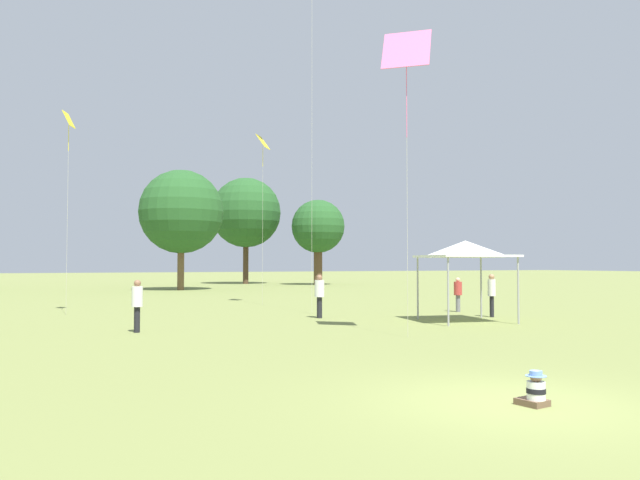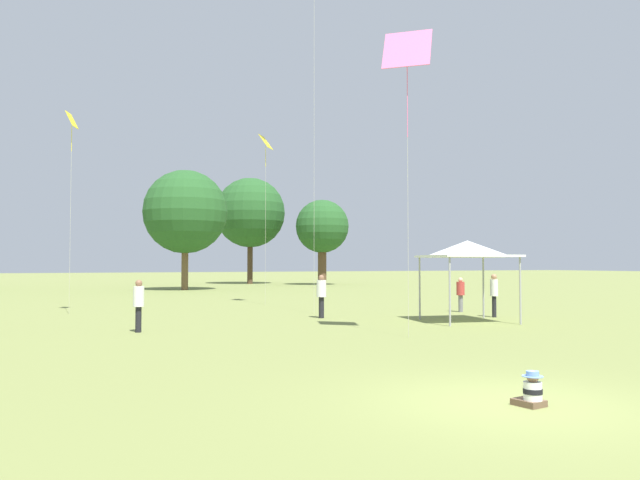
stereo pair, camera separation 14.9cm
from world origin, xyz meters
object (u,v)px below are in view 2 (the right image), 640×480
object	(u,v)px
seated_toddler	(532,391)
kite_2	(72,129)
person_standing_3	(321,292)
distant_tree_1	(185,212)
kite_5	(407,54)
kite_3	(266,147)
distant_tree_3	(250,213)
distant_tree_0	(322,227)
canopy_tent	(467,249)
person_standing_2	(461,292)
person_standing_6	(494,291)
person_standing_5	(139,301)

from	to	relation	value
seated_toddler	kite_2	xyz separation A→B (m)	(-5.68, 21.61, 7.85)
person_standing_3	distant_tree_1	bearing A→B (deg)	79.22
kite_5	kite_2	bearing A→B (deg)	-149.35
kite_3	distant_tree_3	world-z (taller)	distant_tree_3
kite_2	distant_tree_0	bearing A→B (deg)	25.84
kite_5	distant_tree_1	size ratio (longest dim) A/B	0.94
seated_toddler	kite_2	size ratio (longest dim) A/B	0.06
kite_3	distant_tree_0	xyz separation A→B (m)	(15.58, 26.64, -2.54)
canopy_tent	kite_3	world-z (taller)	kite_3
person_standing_2	distant_tree_0	world-z (taller)	distant_tree_0
person_standing_6	distant_tree_3	distance (m)	44.90
kite_3	distant_tree_3	distance (m)	34.32
seated_toddler	kite_3	bearing A→B (deg)	71.02
canopy_tent	distant_tree_3	world-z (taller)	distant_tree_3
person_standing_3	distant_tree_3	distance (m)	43.50
person_standing_2	kite_2	size ratio (longest dim) A/B	0.18
kite_3	kite_5	xyz separation A→B (m)	(-1.07, -15.85, 0.05)
kite_2	distant_tree_0	size ratio (longest dim) A/B	1.00
seated_toddler	kite_5	size ratio (longest dim) A/B	0.06
person_standing_3	kite_3	bearing A→B (deg)	76.00
person_standing_2	distant_tree_1	xyz separation A→B (m)	(-6.37, 28.51, 5.57)
distant_tree_0	person_standing_5	bearing A→B (deg)	-122.21
person_standing_3	distant_tree_0	bearing A→B (deg)	55.92
person_standing_2	distant_tree_0	xyz separation A→B (m)	(9.22, 35.19, 5.04)
person_standing_5	canopy_tent	size ratio (longest dim) A/B	0.47
person_standing_5	kite_5	distance (m)	11.41
person_standing_2	person_standing_3	size ratio (longest dim) A/B	0.90
seated_toddler	distant_tree_3	distance (m)	59.30
canopy_tent	distant_tree_1	bearing A→B (deg)	96.46
distant_tree_1	person_standing_6	bearing A→B (deg)	-79.28
kite_2	distant_tree_1	bearing A→B (deg)	43.26
distant_tree_1	person_standing_5	bearing A→B (deg)	-104.76
person_standing_6	distant_tree_0	xyz separation A→B (m)	(9.67, 38.00, 4.89)
person_standing_5	distant_tree_0	world-z (taller)	distant_tree_0
person_standing_3	distant_tree_3	world-z (taller)	distant_tree_3
person_standing_3	canopy_tent	size ratio (longest dim) A/B	0.48
kite_2	distant_tree_3	xyz separation A→B (m)	(19.73, 35.52, -0.39)
person_standing_3	kite_5	size ratio (longest dim) A/B	0.19
distant_tree_0	distant_tree_1	distance (m)	16.97
distant_tree_1	distant_tree_3	size ratio (longest dim) A/B	0.87
person_standing_2	distant_tree_3	xyz separation A→B (m)	(3.48, 41.42, 6.78)
seated_toddler	kite_3	distance (m)	25.96
kite_5	person_standing_2	bearing A→B (deg)	131.40
kite_3	kite_5	distance (m)	15.88
kite_3	seated_toddler	bearing A→B (deg)	-106.29
kite_3	person_standing_6	bearing A→B (deg)	-68.94
distant_tree_1	distant_tree_3	xyz separation A→B (m)	(9.85, 12.91, 1.22)
seated_toddler	canopy_tent	bearing A→B (deg)	46.93
seated_toddler	person_standing_6	world-z (taller)	person_standing_6
person_standing_6	distant_tree_1	distance (m)	32.33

